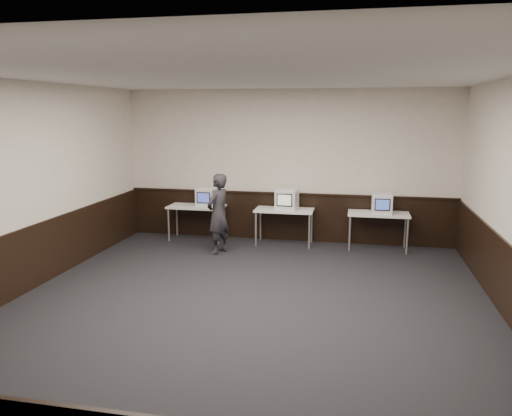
{
  "coord_description": "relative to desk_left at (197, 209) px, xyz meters",
  "views": [
    {
      "loc": [
        1.46,
        -6.42,
        2.75
      ],
      "look_at": [
        -0.19,
        1.6,
        1.15
      ],
      "focal_mm": 35.0,
      "sensor_mm": 36.0,
      "label": 1
    }
  ],
  "objects": [
    {
      "name": "floor",
      "position": [
        1.9,
        -3.6,
        -0.68
      ],
      "size": [
        8.0,
        8.0,
        0.0
      ],
      "primitive_type": "plane",
      "color": "black",
      "rests_on": "ground"
    },
    {
      "name": "emac_right",
      "position": [
        3.85,
        -0.05,
        0.27
      ],
      "size": [
        0.4,
        0.43,
        0.39
      ],
      "rotation": [
        0.0,
        0.0,
        0.01
      ],
      "color": "white",
      "rests_on": "desk_right"
    },
    {
      "name": "desk_left",
      "position": [
        0.0,
        0.0,
        0.0
      ],
      "size": [
        1.2,
        0.6,
        0.75
      ],
      "color": "silver",
      "rests_on": "ground"
    },
    {
      "name": "back_wall",
      "position": [
        1.9,
        0.4,
        0.92
      ],
      "size": [
        7.0,
        0.0,
        7.0
      ],
      "primitive_type": "plane",
      "rotation": [
        1.57,
        0.0,
        0.0
      ],
      "color": "beige",
      "rests_on": "ground"
    },
    {
      "name": "wainscot_left",
      "position": [
        -1.58,
        -3.6,
        -0.18
      ],
      "size": [
        0.04,
        7.98,
        1.0
      ],
      "primitive_type": "cube",
      "color": "black",
      "rests_on": "left_wall"
    },
    {
      "name": "desk_right",
      "position": [
        3.8,
        0.0,
        0.0
      ],
      "size": [
        1.2,
        0.6,
        0.75
      ],
      "color": "silver",
      "rests_on": "ground"
    },
    {
      "name": "person",
      "position": [
        0.74,
        -0.9,
        0.11
      ],
      "size": [
        0.55,
        0.67,
        1.57
      ],
      "primitive_type": "imported",
      "rotation": [
        0.0,
        0.0,
        -1.93
      ],
      "color": "#26252A",
      "rests_on": "ground"
    },
    {
      "name": "left_wall",
      "position": [
        -1.6,
        -3.6,
        0.92
      ],
      "size": [
        0.0,
        8.0,
        8.0
      ],
      "primitive_type": "plane",
      "rotation": [
        1.57,
        0.0,
        1.57
      ],
      "color": "beige",
      "rests_on": "ground"
    },
    {
      "name": "emac_center",
      "position": [
        1.96,
        -0.01,
        0.28
      ],
      "size": [
        0.46,
        0.49,
        0.43
      ],
      "rotation": [
        0.0,
        0.0,
        -0.09
      ],
      "color": "white",
      "rests_on": "desk_center"
    },
    {
      "name": "wainscot_rail",
      "position": [
        1.9,
        0.36,
        0.34
      ],
      "size": [
        6.98,
        0.06,
        0.04
      ],
      "primitive_type": "cube",
      "color": "black",
      "rests_on": "wainscot_back"
    },
    {
      "name": "emac_left",
      "position": [
        0.22,
        0.01,
        0.27
      ],
      "size": [
        0.4,
        0.43,
        0.39
      ],
      "rotation": [
        0.0,
        0.0,
        -0.03
      ],
      "color": "white",
      "rests_on": "desk_left"
    },
    {
      "name": "front_wall",
      "position": [
        1.9,
        -7.6,
        0.92
      ],
      "size": [
        7.0,
        0.0,
        7.0
      ],
      "primitive_type": "plane",
      "rotation": [
        -1.57,
        0.0,
        0.0
      ],
      "color": "beige",
      "rests_on": "ground"
    },
    {
      "name": "wainscot_back",
      "position": [
        1.9,
        0.38,
        -0.18
      ],
      "size": [
        6.98,
        0.04,
        1.0
      ],
      "primitive_type": "cube",
      "color": "black",
      "rests_on": "back_wall"
    },
    {
      "name": "desk_center",
      "position": [
        1.9,
        0.0,
        0.0
      ],
      "size": [
        1.2,
        0.6,
        0.75
      ],
      "color": "silver",
      "rests_on": "ground"
    },
    {
      "name": "ceiling",
      "position": [
        1.9,
        -3.6,
        2.52
      ],
      "size": [
        8.0,
        8.0,
        0.0
      ],
      "primitive_type": "plane",
      "rotation": [
        3.14,
        0.0,
        0.0
      ],
      "color": "white",
      "rests_on": "back_wall"
    }
  ]
}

